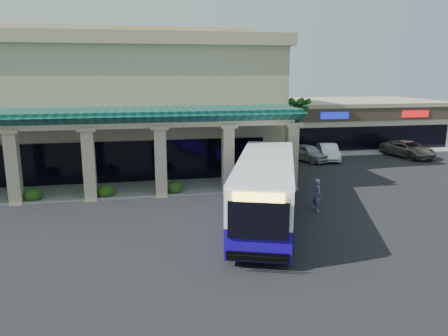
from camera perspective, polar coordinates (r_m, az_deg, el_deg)
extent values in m
plane|color=black|center=(24.79, -0.50, -6.64)|extent=(110.00, 110.00, 0.00)
imported|color=slate|center=(26.50, 12.09, -3.44)|extent=(0.54, 0.76, 1.96)
imported|color=#A2A2A8|center=(41.09, 10.87, 1.98)|extent=(3.50, 4.94, 1.56)
imported|color=white|center=(42.09, 13.45, 2.07)|extent=(2.60, 4.78, 1.49)
imported|color=#5E5852|center=(45.86, 22.87, 2.30)|extent=(3.76, 6.00, 1.55)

